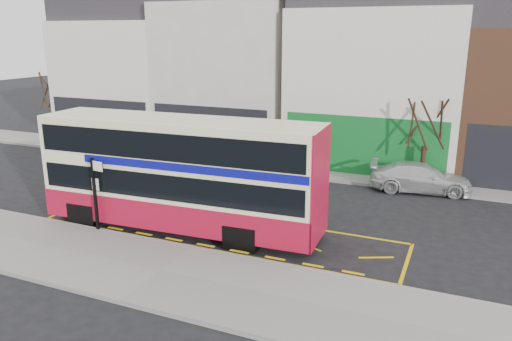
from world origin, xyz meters
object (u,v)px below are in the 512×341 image
at_px(double_decker_bus, 181,173).
at_px(car_white, 420,178).
at_px(car_grey, 242,166).
at_px(bus_stop_post, 96,187).
at_px(street_tree_right, 428,110).
at_px(street_tree_left, 53,81).
at_px(car_silver, 131,149).

relative_size(double_decker_bus, car_white, 2.32).
relative_size(double_decker_bus, car_grey, 2.72).
bearing_deg(car_grey, car_white, -78.46).
distance_m(bus_stop_post, street_tree_right, 15.31).
distance_m(bus_stop_post, car_white, 14.70).
bearing_deg(street_tree_right, street_tree_left, 176.39).
distance_m(double_decker_bus, car_white, 11.72).
relative_size(bus_stop_post, car_white, 0.59).
bearing_deg(car_silver, car_grey, -99.32).
distance_m(car_silver, car_white, 16.24).
xyz_separation_m(car_silver, car_white, (16.22, 0.69, -0.04)).
xyz_separation_m(car_grey, street_tree_left, (-15.94, 3.65, 3.42)).
bearing_deg(car_grey, street_tree_right, -73.56).
xyz_separation_m(bus_stop_post, car_silver, (-5.66, 9.47, -1.12)).
relative_size(car_white, street_tree_right, 0.84).
distance_m(street_tree_left, street_tree_right, 24.72).
xyz_separation_m(car_grey, street_tree_right, (8.73, 2.09, 3.12)).
relative_size(street_tree_left, street_tree_right, 1.08).
distance_m(car_grey, street_tree_left, 16.70).
relative_size(car_grey, street_tree_left, 0.67).
xyz_separation_m(car_white, street_tree_left, (-24.69, 2.33, 3.40)).
bearing_deg(car_white, car_grey, 90.35).
bearing_deg(car_white, double_decker_bus, 129.32).
height_order(street_tree_left, street_tree_right, street_tree_left).
relative_size(car_silver, car_grey, 1.05).
bearing_deg(street_tree_left, double_decker_bus, -32.91).
bearing_deg(car_silver, car_white, -92.04).
bearing_deg(bus_stop_post, car_grey, 83.47).
bearing_deg(street_tree_right, car_white, -88.77).
bearing_deg(car_silver, street_tree_left, 65.90).
height_order(car_grey, car_white, car_white).
xyz_separation_m(double_decker_bus, car_silver, (-8.39, 7.89, -1.55)).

